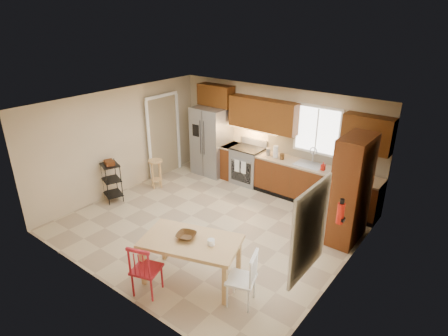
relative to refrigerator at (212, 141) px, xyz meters
name	(u,v)px	position (x,y,z in m)	size (l,w,h in m)	color
floor	(210,224)	(1.70, -2.12, -0.91)	(5.50, 5.50, 0.00)	tan
ceiling	(209,107)	(1.70, -2.12, 1.59)	(5.50, 5.00, 0.02)	silver
wall_back	(274,137)	(1.70, 0.38, 0.34)	(5.50, 0.02, 2.50)	#CCB793
wall_front	(102,221)	(1.70, -4.62, 0.34)	(5.50, 0.02, 2.50)	#CCB793
wall_left	(121,141)	(-1.05, -2.12, 0.34)	(0.02, 5.00, 2.50)	#CCB793
wall_right	(345,211)	(4.45, -2.12, 0.34)	(0.02, 5.00, 2.50)	#CCB793
refrigerator	(212,141)	(0.00, 0.00, 0.00)	(0.92, 0.75, 1.82)	gray
range_stove	(248,166)	(1.15, 0.06, -0.45)	(0.76, 0.63, 0.92)	gray
base_cabinet_narrow	(231,161)	(0.60, 0.08, -0.46)	(0.30, 0.60, 0.90)	#5E2F11
base_cabinet_run	(315,185)	(2.99, 0.08, -0.46)	(2.92, 0.60, 0.90)	#5E2F11
dishwasher	(333,196)	(3.55, -0.22, -0.46)	(0.60, 0.02, 0.78)	black
backsplash	(323,152)	(2.99, 0.36, 0.27)	(2.92, 0.03, 0.55)	beige
upper_over_fridge	(216,95)	(0.00, 0.20, 1.19)	(1.00, 0.35, 0.55)	#5B320F
upper_left_block	(263,114)	(1.45, 0.20, 0.92)	(1.80, 0.35, 0.75)	#5B320F
upper_right_block	(368,134)	(3.95, 0.20, 0.92)	(1.00, 0.35, 0.75)	#5B320F
window_back	(317,130)	(2.80, 0.35, 0.74)	(1.12, 0.04, 1.12)	white
sink	(309,166)	(2.80, 0.08, -0.05)	(0.62, 0.46, 0.16)	gray
undercab_glow	(252,128)	(1.15, 0.17, 0.52)	(1.60, 0.30, 0.01)	#FFBF66
soap_bottle	(323,166)	(3.18, -0.02, 0.09)	(0.09, 0.09, 0.19)	red
paper_towel	(276,152)	(1.95, 0.03, 0.13)	(0.12, 0.12, 0.28)	white
canister_steel	(268,152)	(1.75, 0.03, 0.08)	(0.11, 0.11, 0.18)	gray
canister_wood	(282,157)	(2.15, 0.00, 0.06)	(0.10, 0.10, 0.14)	#4F3115
pantry	(351,190)	(4.13, -0.93, 0.14)	(0.50, 0.95, 2.10)	#5E2F11
fire_extinguisher	(340,213)	(4.33, -1.98, 0.19)	(0.12, 0.12, 0.36)	red
window_right	(310,230)	(4.38, -3.27, 0.54)	(0.04, 1.02, 1.32)	white
doorway	(163,137)	(-0.97, -0.82, 0.14)	(0.04, 0.95, 2.10)	#8C7A59
dining_table	(192,260)	(2.58, -3.66, -0.53)	(1.55, 0.87, 0.76)	tan
chair_red	(146,268)	(2.23, -4.31, -0.45)	(0.43, 0.43, 0.91)	#AA1A25
chair_white	(241,278)	(3.53, -3.61, -0.45)	(0.43, 0.43, 0.91)	white
table_bowl	(186,238)	(2.48, -3.66, -0.14)	(0.31, 0.31, 0.08)	#4F3115
table_jar	(211,243)	(2.92, -3.56, -0.12)	(0.11, 0.11, 0.13)	white
bar_stool	(156,174)	(-0.50, -1.58, -0.55)	(0.35, 0.35, 0.73)	tan
utility_cart	(112,182)	(-0.80, -2.68, -0.44)	(0.47, 0.37, 0.94)	black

